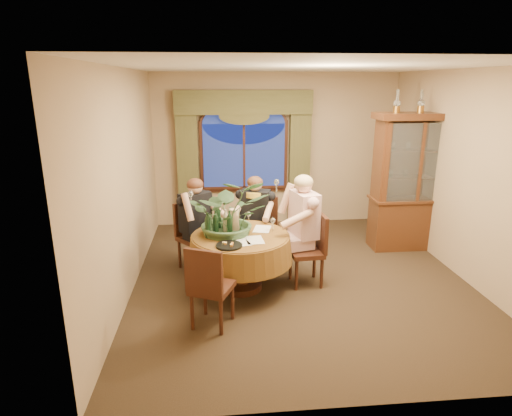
{
  "coord_description": "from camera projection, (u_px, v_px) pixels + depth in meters",
  "views": [
    {
      "loc": [
        -1.11,
        -5.38,
        2.62
      ],
      "look_at": [
        -0.63,
        -0.25,
        1.1
      ],
      "focal_mm": 30.0,
      "sensor_mm": 36.0,
      "label": 1
    }
  ],
  "objects": [
    {
      "name": "floor",
      "position": [
        299.0,
        277.0,
        5.98
      ],
      "size": [
        5.0,
        5.0,
        0.0
      ],
      "primitive_type": "plane",
      "color": "black",
      "rests_on": "ground"
    },
    {
      "name": "wall_back",
      "position": [
        276.0,
        150.0,
        7.97
      ],
      "size": [
        4.5,
        0.0,
        4.5
      ],
      "primitive_type": "plane",
      "rotation": [
        1.57,
        0.0,
        0.0
      ],
      "color": "#977C5C",
      "rests_on": "ground"
    },
    {
      "name": "wall_right",
      "position": [
        466.0,
        176.0,
        5.79
      ],
      "size": [
        0.0,
        5.0,
        5.0
      ],
      "primitive_type": "plane",
      "rotation": [
        1.57,
        0.0,
        -1.57
      ],
      "color": "#977C5C",
      "rests_on": "ground"
    },
    {
      "name": "ceiling",
      "position": [
        306.0,
        67.0,
        5.19
      ],
      "size": [
        5.0,
        5.0,
        0.0
      ],
      "primitive_type": "plane",
      "rotation": [
        3.14,
        0.0,
        0.0
      ],
      "color": "white",
      "rests_on": "wall_back"
    },
    {
      "name": "window",
      "position": [
        244.0,
        157.0,
        7.88
      ],
      "size": [
        1.62,
        0.1,
        1.32
      ],
      "primitive_type": null,
      "color": "navy",
      "rests_on": "wall_back"
    },
    {
      "name": "arched_transom",
      "position": [
        244.0,
        114.0,
        7.66
      ],
      "size": [
        1.6,
        0.06,
        0.44
      ],
      "primitive_type": null,
      "color": "navy",
      "rests_on": "wall_back"
    },
    {
      "name": "drapery_left",
      "position": [
        188.0,
        165.0,
        7.77
      ],
      "size": [
        0.38,
        0.14,
        2.32
      ],
      "primitive_type": "cube",
      "color": "#434220",
      "rests_on": "floor"
    },
    {
      "name": "drapery_right",
      "position": [
        299.0,
        163.0,
        7.96
      ],
      "size": [
        0.38,
        0.14,
        2.32
      ],
      "primitive_type": "cube",
      "color": "#434220",
      "rests_on": "floor"
    },
    {
      "name": "swag_valance",
      "position": [
        244.0,
        102.0,
        7.53
      ],
      "size": [
        2.45,
        0.16,
        0.42
      ],
      "primitive_type": null,
      "color": "#434220",
      "rests_on": "wall_back"
    },
    {
      "name": "dining_table",
      "position": [
        241.0,
        262.0,
        5.56
      ],
      "size": [
        1.4,
        1.4,
        0.75
      ],
      "primitive_type": "cylinder",
      "rotation": [
        0.0,
        0.0,
        -0.04
      ],
      "color": "#873713",
      "rests_on": "floor"
    },
    {
      "name": "china_cabinet",
      "position": [
        413.0,
        183.0,
        6.79
      ],
      "size": [
        1.35,
        0.53,
        2.18
      ],
      "primitive_type": "cube",
      "color": "#3C1E0F",
      "rests_on": "floor"
    },
    {
      "name": "oil_lamp_left",
      "position": [
        397.0,
        101.0,
        6.4
      ],
      "size": [
        0.11,
        0.11,
        0.34
      ],
      "primitive_type": null,
      "color": "#A5722D",
      "rests_on": "china_cabinet"
    },
    {
      "name": "oil_lamp_center",
      "position": [
        421.0,
        101.0,
        6.44
      ],
      "size": [
        0.11,
        0.11,
        0.34
      ],
      "primitive_type": null,
      "color": "#A5722D",
      "rests_on": "china_cabinet"
    },
    {
      "name": "oil_lamp_right",
      "position": [
        445.0,
        101.0,
        6.47
      ],
      "size": [
        0.11,
        0.11,
        0.34
      ],
      "primitive_type": null,
      "color": "#A5722D",
      "rests_on": "china_cabinet"
    },
    {
      "name": "chair_right",
      "position": [
        306.0,
        250.0,
        5.66
      ],
      "size": [
        0.45,
        0.45,
        0.96
      ],
      "primitive_type": "cube",
      "rotation": [
        0.0,
        0.0,
        -4.65
      ],
      "color": "black",
      "rests_on": "floor"
    },
    {
      "name": "chair_back_right",
      "position": [
        261.0,
        231.0,
        6.4
      ],
      "size": [
        0.55,
        0.55,
        0.96
      ],
      "primitive_type": "cube",
      "rotation": [
        0.0,
        0.0,
        -3.52
      ],
      "color": "black",
      "rests_on": "floor"
    },
    {
      "name": "chair_back",
      "position": [
        195.0,
        237.0,
        6.16
      ],
      "size": [
        0.59,
        0.59,
        0.96
      ],
      "primitive_type": "cube",
      "rotation": [
        0.0,
        0.0,
        -2.44
      ],
      "color": "black",
      "rests_on": "floor"
    },
    {
      "name": "chair_front_left",
      "position": [
        212.0,
        285.0,
        4.69
      ],
      "size": [
        0.55,
        0.55,
        0.96
      ],
      "primitive_type": "cube",
      "rotation": [
        0.0,
        0.0,
        -0.41
      ],
      "color": "black",
      "rests_on": "floor"
    },
    {
      "name": "person_pink",
      "position": [
        304.0,
        228.0,
        5.74
      ],
      "size": [
        0.6,
        0.63,
        1.47
      ],
      "primitive_type": null,
      "rotation": [
        0.0,
        0.0,
        -4.47
      ],
      "color": "#D4A9A6",
      "rests_on": "floor"
    },
    {
      "name": "person_back",
      "position": [
        196.0,
        224.0,
        6.1
      ],
      "size": [
        0.66,
        0.65,
        1.35
      ],
      "primitive_type": null,
      "rotation": [
        0.0,
        0.0,
        -2.44
      ],
      "color": "black",
      "rests_on": "floor"
    },
    {
      "name": "person_scarf",
      "position": [
        255.0,
        220.0,
        6.29
      ],
      "size": [
        0.59,
        0.57,
        1.34
      ],
      "primitive_type": null,
      "rotation": [
        0.0,
        0.0,
        -3.45
      ],
      "color": "black",
      "rests_on": "floor"
    },
    {
      "name": "stoneware_vase",
      "position": [
        233.0,
        220.0,
        5.53
      ],
      "size": [
        0.16,
        0.16,
        0.3
      ],
      "primitive_type": null,
      "color": "tan",
      "rests_on": "dining_table"
    },
    {
      "name": "centerpiece_plant",
      "position": [
        229.0,
        185.0,
        5.35
      ],
      "size": [
        0.99,
        1.1,
        0.86
      ],
      "primitive_type": "imported",
      "color": "#3A5B37",
      "rests_on": "dining_table"
    },
    {
      "name": "olive_bowl",
      "position": [
        242.0,
        234.0,
        5.39
      ],
      "size": [
        0.15,
        0.15,
        0.05
      ],
      "primitive_type": "imported",
      "color": "#4C5628",
      "rests_on": "dining_table"
    },
    {
      "name": "cheese_platter",
      "position": [
        229.0,
        246.0,
        5.06
      ],
      "size": [
        0.32,
        0.32,
        0.02
      ],
      "primitive_type": "cylinder",
      "color": "black",
      "rests_on": "dining_table"
    },
    {
      "name": "wine_bottle_0",
      "position": [
        208.0,
        225.0,
        5.31
      ],
      "size": [
        0.07,
        0.07,
        0.33
      ],
      "primitive_type": "cylinder",
      "color": "black",
      "rests_on": "dining_table"
    },
    {
      "name": "wine_bottle_1",
      "position": [
        226.0,
        222.0,
        5.41
      ],
      "size": [
        0.07,
        0.07,
        0.33
      ],
      "primitive_type": "cylinder",
      "color": "tan",
      "rests_on": "dining_table"
    },
    {
      "name": "wine_bottle_2",
      "position": [
        216.0,
        223.0,
        5.38
      ],
      "size": [
        0.07,
        0.07,
        0.33
      ],
      "primitive_type": "cylinder",
      "color": "black",
      "rests_on": "dining_table"
    },
    {
      "name": "wine_bottle_3",
      "position": [
        230.0,
        224.0,
        5.37
      ],
      "size": [
        0.07,
        0.07,
        0.33
      ],
      "primitive_type": "cylinder",
      "color": "black",
      "rests_on": "dining_table"
    },
    {
      "name": "wine_bottle_4",
      "position": [
        218.0,
        218.0,
        5.58
      ],
      "size": [
        0.07,
        0.07,
        0.33
      ],
      "primitive_type": "cylinder",
      "color": "black",
      "rests_on": "dining_table"
    },
    {
      "name": "tasting_paper_0",
      "position": [
        255.0,
        240.0,
        5.26
      ],
      "size": [
        0.23,
        0.32,
        0.0
      ],
      "primitive_type": "cube",
      "rotation": [
        0.0,
        0.0,
        0.08
      ],
      "color": "white",
      "rests_on": "dining_table"
    },
    {
      "name": "tasting_paper_1",
      "position": [
        262.0,
        229.0,
        5.66
      ],
      "size": [
        0.28,
        0.34,
        0.0
      ],
      "primitive_type": "cube",
      "rotation": [
        0.0,
        0.0,
        -0.25
      ],
      "color": "white",
      "rests_on": "dining_table"
    },
    {
      "name": "tasting_paper_2",
      "position": [
        240.0,
        242.0,
        5.19
      ],
      "size": [
        0.29,
        0.35,
        0.0
      ],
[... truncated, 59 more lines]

